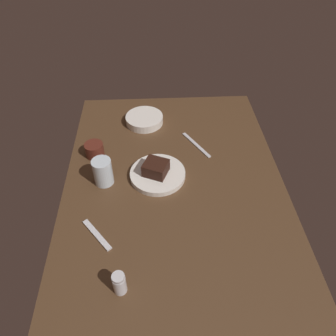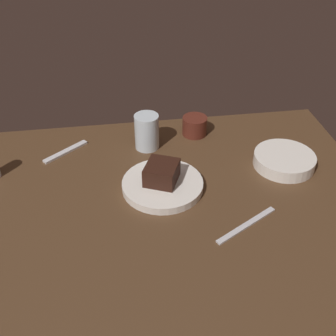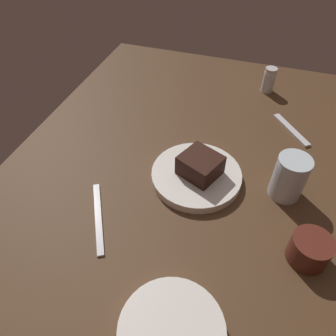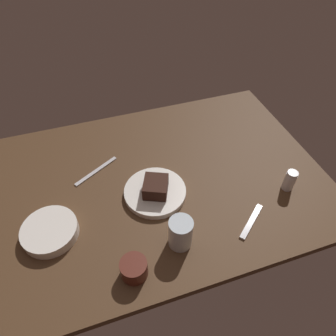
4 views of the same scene
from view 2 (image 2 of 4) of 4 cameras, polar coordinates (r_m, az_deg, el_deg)
dining_table at (r=109.92cm, az=-2.18°, el=-5.52°), size 120.00×84.00×3.00cm
dessert_plate at (r=113.33cm, az=-0.72°, el=-2.28°), size 21.57×21.57×2.14cm
chocolate_cake_slice at (r=111.64cm, az=-0.85°, el=-0.62°), size 10.87×11.19×5.06cm
water_glass at (r=127.37cm, az=-2.85°, el=4.87°), size 7.28×7.28×10.73cm
side_bowl at (r=125.59cm, az=15.26°, el=1.01°), size 17.31×17.31×3.56cm
coffee_cup at (r=135.14cm, az=3.58°, el=5.65°), size 7.74×7.74×5.85cm
dessert_spoon at (r=130.88cm, az=-13.51°, el=2.14°), size 12.84×10.77×0.70cm
butter_knife at (r=104.79cm, az=10.45°, el=-7.50°), size 17.18×10.66×0.50cm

